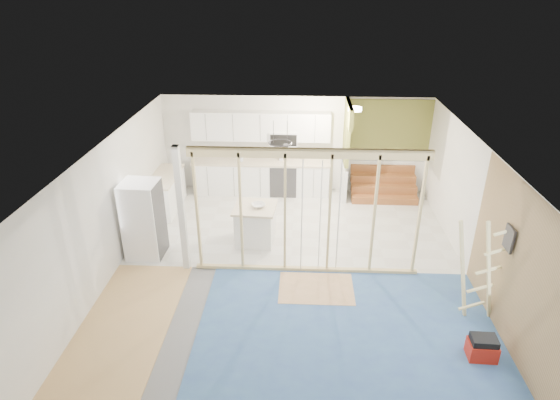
{
  "coord_description": "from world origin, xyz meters",
  "views": [
    {
      "loc": [
        0.17,
        -7.88,
        5.32
      ],
      "look_at": [
        -0.24,
        0.6,
        1.28
      ],
      "focal_mm": 30.0,
      "sensor_mm": 36.0,
      "label": 1
    }
  ],
  "objects_px": {
    "fridge": "(144,220)",
    "island": "(255,224)",
    "toolbox": "(482,348)",
    "ladder": "(479,271)"
  },
  "relations": [
    {
      "from": "island",
      "to": "toolbox",
      "type": "distance_m",
      "value": 5.08
    },
    {
      "from": "fridge",
      "to": "toolbox",
      "type": "height_order",
      "value": "fridge"
    },
    {
      "from": "fridge",
      "to": "toolbox",
      "type": "xyz_separation_m",
      "value": [
        6.03,
        -2.7,
        -0.64
      ]
    },
    {
      "from": "fridge",
      "to": "island",
      "type": "distance_m",
      "value": 2.35
    },
    {
      "from": "fridge",
      "to": "ladder",
      "type": "height_order",
      "value": "ladder"
    },
    {
      "from": "island",
      "to": "ladder",
      "type": "distance_m",
      "value": 4.64
    },
    {
      "from": "island",
      "to": "toolbox",
      "type": "xyz_separation_m",
      "value": [
        3.81,
        -3.35,
        -0.24
      ]
    },
    {
      "from": "island",
      "to": "ladder",
      "type": "xyz_separation_m",
      "value": [
        3.93,
        -2.4,
        0.54
      ]
    },
    {
      "from": "fridge",
      "to": "island",
      "type": "height_order",
      "value": "fridge"
    },
    {
      "from": "island",
      "to": "toolbox",
      "type": "relative_size",
      "value": 2.18
    }
  ]
}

